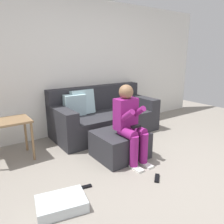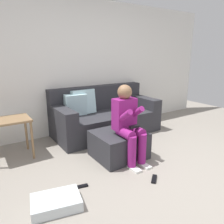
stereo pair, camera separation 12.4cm
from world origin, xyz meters
The scene contains 9 objects.
ground_plane centered at (0.00, 0.00, 0.00)m, with size 8.29×8.29×0.00m, color gray.
wall_back centered at (0.00, 2.32, 1.26)m, with size 6.38×0.10×2.53m, color silver.
couch_sectional centered at (0.20, 1.88, 0.34)m, with size 2.02×0.92×0.90m.
ottoman centered at (-0.16, 0.85, 0.20)m, with size 0.73×0.66×0.39m, color #2D2D33.
person_seated centered at (-0.13, 0.67, 0.60)m, with size 0.32×0.58×1.11m.
storage_bin centered at (-1.35, 0.25, 0.06)m, with size 0.49×0.34×0.11m, color silver.
side_table centered at (-1.54, 1.69, 0.51)m, with size 0.61×0.46×0.61m.
remote_near_ottoman centered at (-0.16, 0.08, 0.01)m, with size 0.19×0.05×0.02m, color black.
remote_by_storage_bin centered at (-1.00, 0.43, 0.01)m, with size 0.18×0.04×0.02m, color black.
Camera 1 is at (-2.01, -1.58, 1.52)m, focal length 34.95 mm.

